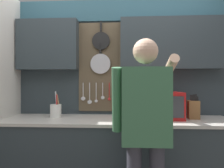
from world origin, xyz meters
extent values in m
cube|color=#2D383D|center=(0.00, 0.00, 0.44)|extent=(2.43, 0.62, 0.88)
cube|color=beige|center=(0.00, 0.00, 0.90)|extent=(2.46, 0.65, 0.03)
cube|color=#2D383D|center=(0.00, 0.33, 1.16)|extent=(3.03, 0.04, 2.32)
cube|color=#2D5666|center=(0.00, 0.30, 2.19)|extent=(2.99, 0.02, 0.26)
cube|color=#2D383D|center=(-0.85, 0.23, 1.76)|extent=(0.73, 0.16, 0.60)
cube|color=#2D383D|center=(0.62, 0.23, 1.76)|extent=(1.18, 0.16, 0.60)
cube|color=brown|center=(-0.23, 0.30, 1.50)|extent=(0.52, 0.01, 1.09)
cylinder|color=black|center=(-0.21, 0.28, 1.81)|extent=(0.22, 0.02, 0.22)
cube|color=black|center=(-0.21, 0.27, 1.99)|extent=(0.02, 0.02, 0.13)
cylinder|color=#B7B7BC|center=(-0.21, 0.28, 1.53)|extent=(0.24, 0.02, 0.24)
cube|color=black|center=(-0.21, 0.27, 1.72)|extent=(0.02, 0.02, 0.13)
cylinder|color=silver|center=(-0.43, 0.28, 1.21)|extent=(0.01, 0.01, 0.18)
ellipsoid|color=silver|center=(-0.43, 0.28, 1.11)|extent=(0.05, 0.01, 0.05)
cylinder|color=silver|center=(-0.35, 0.28, 1.19)|extent=(0.01, 0.01, 0.22)
ellipsoid|color=silver|center=(-0.35, 0.28, 1.07)|extent=(0.05, 0.01, 0.05)
cylinder|color=silver|center=(-0.27, 0.28, 1.20)|extent=(0.01, 0.01, 0.21)
ellipsoid|color=silver|center=(-0.27, 0.28, 1.08)|extent=(0.04, 0.01, 0.04)
cylinder|color=silver|center=(-0.19, 0.28, 1.22)|extent=(0.01, 0.01, 0.17)
ellipsoid|color=silver|center=(-0.19, 0.28, 1.12)|extent=(0.05, 0.01, 0.04)
cylinder|color=red|center=(-0.10, 0.28, 1.21)|extent=(0.01, 0.01, 0.19)
ellipsoid|color=red|center=(-0.10, 0.28, 1.10)|extent=(0.04, 0.01, 0.03)
cylinder|color=black|center=(-0.02, 0.28, 1.19)|extent=(0.01, 0.01, 0.23)
ellipsoid|color=black|center=(-0.02, 0.28, 1.06)|extent=(0.04, 0.01, 0.03)
cube|color=red|center=(0.43, 0.06, 1.06)|extent=(0.52, 0.37, 0.29)
cube|color=black|center=(0.37, -0.13, 1.06)|extent=(0.29, 0.01, 0.18)
cube|color=#333338|center=(0.61, -0.13, 1.06)|extent=(0.12, 0.01, 0.21)
cube|color=brown|center=(0.82, 0.06, 1.01)|extent=(0.13, 0.16, 0.19)
cylinder|color=black|center=(0.78, 0.03, 1.14)|extent=(0.02, 0.03, 0.06)
cylinder|color=black|center=(0.80, 0.03, 1.14)|extent=(0.02, 0.03, 0.06)
cylinder|color=black|center=(0.81, 0.03, 1.14)|extent=(0.02, 0.03, 0.07)
cylinder|color=black|center=(0.83, 0.03, 1.14)|extent=(0.02, 0.03, 0.07)
cylinder|color=black|center=(0.84, 0.03, 1.14)|extent=(0.02, 0.03, 0.07)
cylinder|color=black|center=(0.86, 0.03, 1.13)|extent=(0.02, 0.03, 0.05)
cylinder|color=white|center=(-0.69, 0.06, 0.98)|extent=(0.12, 0.12, 0.14)
cylinder|color=black|center=(-0.68, 0.07, 1.08)|extent=(0.05, 0.03, 0.22)
cylinder|color=tan|center=(-0.66, 0.07, 1.07)|extent=(0.04, 0.03, 0.20)
cylinder|color=tan|center=(-0.68, 0.07, 1.08)|extent=(0.04, 0.05, 0.21)
cylinder|color=red|center=(-0.67, 0.04, 1.07)|extent=(0.01, 0.02, 0.20)
cylinder|color=silver|center=(-0.68, 0.05, 1.09)|extent=(0.03, 0.03, 0.24)
cube|color=#3D704C|center=(0.24, -0.54, 1.11)|extent=(0.38, 0.22, 0.61)
sphere|color=#DBAD8E|center=(0.24, -0.54, 1.55)|extent=(0.20, 0.20, 0.20)
cylinder|color=#3D704C|center=(0.01, -0.51, 1.15)|extent=(0.08, 0.20, 0.54)
cylinder|color=#DBAD8E|center=(0.47, -0.28, 1.39)|extent=(0.08, 0.53, 0.27)
camera|label=1|loc=(0.07, -2.14, 1.28)|focal=32.00mm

